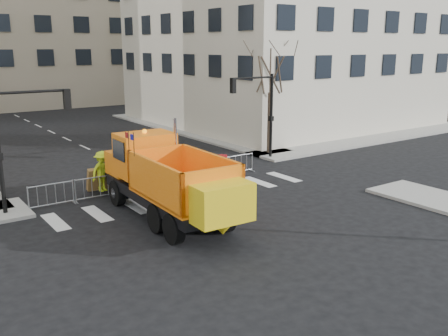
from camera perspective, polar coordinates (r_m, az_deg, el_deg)
ground at (r=20.08m, az=4.31°, el=-6.90°), size 120.00×120.00×0.00m
sidewalk_back at (r=26.83m, az=-7.26°, el=-1.45°), size 64.00×5.00×0.15m
traffic_light_right at (r=31.83m, az=5.42°, el=5.83°), size 0.18×0.18×5.40m
crowd_barriers at (r=25.61m, az=-7.83°, el=-1.11°), size 12.60×0.60×1.10m
street_tree at (r=32.91m, az=5.26°, el=7.93°), size 3.00×3.00×7.50m
plow_truck at (r=20.68m, az=-6.34°, el=-1.13°), size 3.40×10.44×4.02m
cop_a at (r=24.24m, az=-10.87°, el=-0.95°), size 0.86×0.70×2.03m
cop_b at (r=24.17m, az=-11.33°, el=-1.13°), size 1.19×1.14×1.94m
cop_c at (r=24.93m, az=-7.65°, el=-0.93°), size 0.97×0.89×1.59m
worker at (r=24.95m, az=-13.74°, el=-0.37°), size 1.47×1.15×1.99m
newspaper_box at (r=27.48m, az=-0.23°, el=0.37°), size 0.57×0.54×1.10m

